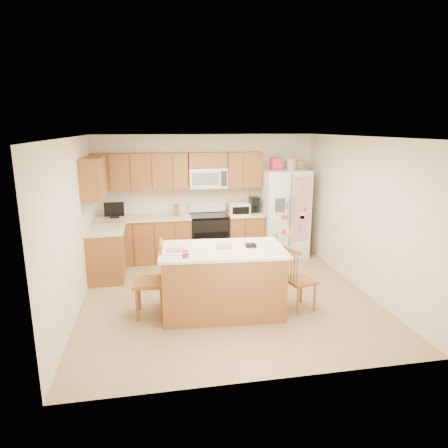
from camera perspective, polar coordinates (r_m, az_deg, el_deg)
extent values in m
plane|color=#8B7050|center=(6.53, 0.37, -10.17)|extent=(4.50, 4.50, 0.00)
cube|color=beige|center=(8.31, -2.51, 4.05)|extent=(4.50, 0.10, 2.50)
cube|color=beige|center=(4.04, 6.40, -6.62)|extent=(4.50, 0.10, 2.50)
cube|color=beige|center=(6.14, -20.72, -0.33)|extent=(0.10, 4.50, 2.50)
cube|color=beige|center=(6.91, 19.05, 1.30)|extent=(0.10, 4.50, 2.50)
cube|color=white|center=(5.98, 0.41, 12.32)|extent=(4.50, 4.50, 0.04)
cube|color=brown|center=(8.13, -11.38, -2.30)|extent=(1.87, 0.60, 0.88)
cube|color=brown|center=(8.33, 2.88, -1.64)|extent=(0.72, 0.60, 0.88)
cube|color=brown|center=(7.43, -16.37, -4.13)|extent=(0.60, 0.95, 0.88)
cube|color=beige|center=(8.00, -11.54, 0.84)|extent=(1.87, 0.64, 0.04)
cube|color=beige|center=(8.21, 2.93, 1.44)|extent=(0.72, 0.64, 0.04)
cube|color=beige|center=(7.30, -16.53, -0.69)|extent=(0.64, 0.95, 0.04)
cube|color=brown|center=(8.00, -11.91, 7.36)|extent=(1.85, 0.33, 0.70)
cube|color=brown|center=(8.21, 2.85, 7.80)|extent=(0.70, 0.33, 0.70)
cube|color=brown|center=(8.06, -2.40, 9.15)|extent=(0.76, 0.33, 0.29)
cube|color=brown|center=(7.16, -18.18, 6.26)|extent=(0.33, 0.95, 0.70)
cube|color=#532D17|center=(7.87, -16.15, 7.02)|extent=(0.02, 0.01, 0.66)
cube|color=#532D17|center=(7.87, -15.68, -3.08)|extent=(0.02, 0.01, 0.84)
cube|color=#532D17|center=(7.84, -13.22, 7.17)|extent=(0.02, 0.01, 0.66)
cube|color=#532D17|center=(7.84, -12.76, -2.97)|extent=(0.02, 0.01, 0.84)
cube|color=#532D17|center=(7.83, -10.27, 7.30)|extent=(0.02, 0.01, 0.66)
cube|color=#532D17|center=(7.83, -9.84, -2.84)|extent=(0.02, 0.01, 0.84)
cube|color=#532D17|center=(7.84, -7.33, 7.42)|extent=(0.01, 0.01, 0.66)
cube|color=#532D17|center=(7.84, -6.91, -2.72)|extent=(0.01, 0.01, 0.84)
cube|color=#532D17|center=(8.04, 2.77, 7.67)|extent=(0.01, 0.01, 0.66)
cube|color=#532D17|center=(8.04, 3.10, -2.22)|extent=(0.01, 0.01, 0.84)
cube|color=white|center=(8.07, -2.35, 6.62)|extent=(0.76, 0.38, 0.40)
cube|color=slate|center=(7.87, -2.59, 6.44)|extent=(0.54, 0.01, 0.24)
cube|color=#262626|center=(7.93, 0.01, 6.51)|extent=(0.12, 0.01, 0.30)
cube|color=brown|center=(8.00, -6.82, 1.97)|extent=(0.10, 0.14, 0.22)
cube|color=black|center=(8.06, -15.35, 0.93)|extent=(0.18, 0.12, 0.02)
cube|color=black|center=(8.03, -15.42, 2.05)|extent=(0.38, 0.03, 0.28)
cube|color=#B33805|center=(8.24, 1.72, 2.27)|extent=(0.35, 0.22, 0.18)
cube|color=white|center=(8.02, 2.20, 2.13)|extent=(0.40, 0.28, 0.23)
cube|color=black|center=(7.89, 2.42, 1.93)|extent=(0.34, 0.01, 0.15)
cube|color=black|center=(8.29, 4.34, 2.80)|extent=(0.18, 0.22, 0.32)
cylinder|color=black|center=(8.23, 4.45, 2.23)|extent=(0.12, 0.12, 0.12)
cube|color=black|center=(8.18, -2.14, -1.93)|extent=(0.76, 0.64, 0.88)
cube|color=black|center=(7.88, -1.80, -2.69)|extent=(0.68, 0.01, 0.42)
cube|color=black|center=(8.07, -2.17, 1.26)|extent=(0.76, 0.64, 0.03)
cube|color=white|center=(8.30, -2.44, 2.48)|extent=(0.76, 0.10, 0.20)
cube|color=white|center=(8.38, 8.57, 1.55)|extent=(0.90, 0.75, 1.80)
cube|color=#4C4C4C|center=(8.03, 9.44, 0.98)|extent=(0.02, 0.01, 1.75)
cube|color=silver|center=(7.96, 9.20, 1.98)|extent=(0.02, 0.03, 0.55)
cube|color=silver|center=(7.99, 9.88, 2.00)|extent=(0.02, 0.03, 0.55)
cube|color=#3F3F44|center=(7.91, 8.01, 2.69)|extent=(0.20, 0.01, 0.28)
cube|color=#D84C59|center=(8.07, 10.82, 2.07)|extent=(0.42, 0.01, 1.30)
cube|color=#C42C4A|center=(8.17, 7.48, 8.51)|extent=(0.22, 0.22, 0.24)
cylinder|color=#D6B189|center=(8.22, 9.60, 8.40)|extent=(0.18, 0.18, 0.22)
cube|color=tan|center=(8.40, 10.46, 8.34)|extent=(0.18, 0.20, 0.18)
cube|color=brown|center=(5.84, -0.27, -8.23)|extent=(1.75, 1.06, 0.93)
cube|color=beige|center=(5.67, -0.28, -3.69)|extent=(1.83, 1.15, 0.04)
cylinder|color=#C42C4A|center=(5.31, -5.50, -4.44)|extent=(0.08, 0.08, 0.06)
cylinder|color=white|center=(5.30, -5.50, -4.29)|extent=(0.09, 0.09, 0.09)
cube|color=beige|center=(5.68, 0.06, -3.10)|extent=(0.21, 0.16, 0.07)
cube|color=black|center=(5.75, 3.84, -3.06)|extent=(0.16, 0.13, 0.04)
cube|color=white|center=(5.50, -7.30, -4.09)|extent=(0.32, 0.26, 0.01)
cube|color=#D84C4C|center=(5.57, -6.94, -3.69)|extent=(0.27, 0.22, 0.01)
cylinder|color=white|center=(5.37, -3.12, -4.44)|extent=(0.14, 0.04, 0.01)
cube|color=brown|center=(5.81, -10.64, -8.17)|extent=(0.47, 0.49, 0.05)
cylinder|color=brown|center=(6.10, -12.03, -9.82)|extent=(0.04, 0.04, 0.48)
cylinder|color=brown|center=(5.76, -12.31, -11.32)|extent=(0.04, 0.04, 0.48)
cylinder|color=brown|center=(6.08, -8.84, -9.75)|extent=(0.04, 0.04, 0.48)
cylinder|color=brown|center=(5.74, -8.91, -11.26)|extent=(0.04, 0.04, 0.48)
cylinder|color=brown|center=(5.86, -8.83, -4.89)|extent=(0.02, 0.02, 0.54)
cylinder|color=brown|center=(5.78, -8.84, -5.15)|extent=(0.02, 0.02, 0.54)
cylinder|color=brown|center=(5.71, -8.86, -5.42)|extent=(0.02, 0.02, 0.54)
cylinder|color=brown|center=(5.63, -8.87, -5.70)|extent=(0.02, 0.02, 0.54)
cylinder|color=brown|center=(5.55, -8.89, -5.99)|extent=(0.02, 0.02, 0.54)
cube|color=brown|center=(5.62, -8.96, -2.84)|extent=(0.07, 0.45, 0.06)
cube|color=brown|center=(6.52, -0.72, -6.21)|extent=(0.50, 0.49, 0.04)
cylinder|color=brown|center=(6.70, 0.88, -7.67)|extent=(0.03, 0.03, 0.40)
cylinder|color=brown|center=(6.76, -1.83, -7.49)|extent=(0.03, 0.03, 0.40)
cylinder|color=brown|center=(6.44, 0.45, -8.58)|extent=(0.03, 0.03, 0.40)
cylinder|color=brown|center=(6.50, -2.36, -8.38)|extent=(0.03, 0.03, 0.40)
cylinder|color=brown|center=(6.26, 0.26, -4.67)|extent=(0.02, 0.02, 0.45)
cylinder|color=brown|center=(6.28, -0.38, -4.63)|extent=(0.02, 0.02, 0.45)
cylinder|color=brown|center=(6.29, -1.01, -4.60)|extent=(0.02, 0.02, 0.45)
cylinder|color=brown|center=(6.30, -1.65, -4.56)|extent=(0.02, 0.02, 0.45)
cylinder|color=brown|center=(6.32, -2.28, -4.52)|extent=(0.02, 0.02, 0.45)
cube|color=brown|center=(6.22, -1.02, -2.62)|extent=(0.37, 0.17, 0.05)
cube|color=brown|center=(6.04, 10.83, -7.93)|extent=(0.48, 0.50, 0.04)
cylinder|color=brown|center=(6.09, 12.80, -10.22)|extent=(0.04, 0.04, 0.42)
cylinder|color=brown|center=(6.33, 10.96, -9.15)|extent=(0.04, 0.04, 0.42)
cylinder|color=brown|center=(5.93, 10.48, -10.79)|extent=(0.04, 0.04, 0.42)
cylinder|color=brown|center=(6.18, 8.69, -9.66)|extent=(0.04, 0.04, 0.42)
cylinder|color=brown|center=(5.75, 10.42, -6.33)|extent=(0.02, 0.02, 0.47)
cylinder|color=brown|center=(5.80, 10.00, -6.11)|extent=(0.02, 0.02, 0.47)
cylinder|color=brown|center=(5.86, 9.60, -5.89)|extent=(0.02, 0.02, 0.47)
cylinder|color=brown|center=(5.92, 9.20, -5.68)|extent=(0.02, 0.02, 0.47)
cylinder|color=brown|center=(5.98, 8.81, -5.47)|extent=(0.02, 0.02, 0.47)
cube|color=brown|center=(5.79, 9.69, -3.69)|extent=(0.13, 0.39, 0.05)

